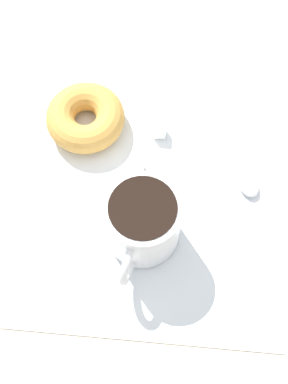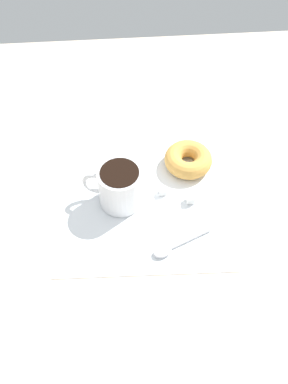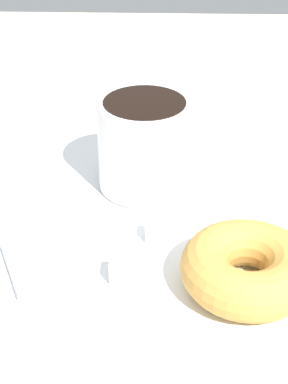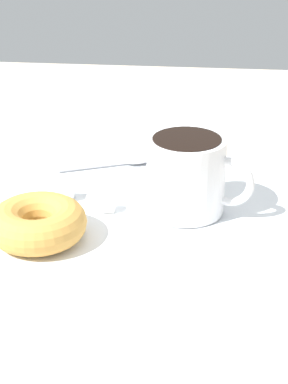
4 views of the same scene
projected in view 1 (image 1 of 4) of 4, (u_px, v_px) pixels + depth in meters
The scene contains 7 objects.
ground_plane at pixel (166, 199), 67.11cm from camera, with size 120.00×120.00×2.00cm, color beige.
napkin at pixel (144, 199), 65.87cm from camera, with size 34.06×34.06×0.30cm, color white.
coffee_cup at pixel (142, 223), 59.79cm from camera, with size 11.76×8.60×8.54cm.
donut at pixel (85, 118), 68.17cm from camera, with size 10.09×10.09×3.67cm, color gold.
spoon at pixel (243, 174), 66.61cm from camera, with size 11.79×6.14×0.90cm.
sugar_cube at pixel (138, 167), 66.63cm from camera, with size 1.44×1.44×1.44cm, color white.
sugar_cube_extra at pixel (160, 131), 68.59cm from camera, with size 1.58×1.58×1.58cm, color white.
Camera 1 is at (25.87, -1.47, 60.98)cm, focal length 50.00 mm.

